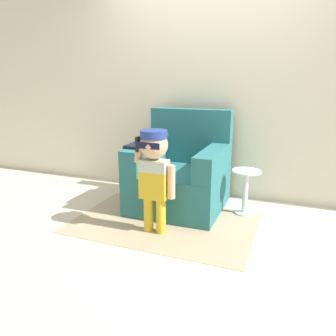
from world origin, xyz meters
TOP-DOWN VIEW (x-y plane):
  - ground_plane at (0.00, 0.00)m, footprint 10.00×10.00m
  - wall_back at (0.00, 0.59)m, footprint 10.00×0.05m
  - armchair at (-0.16, 0.06)m, footprint 0.94×0.93m
  - person_child at (-0.16, -0.65)m, footprint 0.38×0.29m
  - side_table at (0.53, 0.07)m, footprint 0.29×0.29m
  - rug at (-0.16, -0.44)m, footprint 1.71×1.14m

SIDE VIEW (x-z plane):
  - ground_plane at x=0.00m, z-range 0.00..0.00m
  - rug at x=-0.16m, z-range 0.00..0.01m
  - side_table at x=0.53m, z-range 0.05..0.51m
  - armchair at x=-0.16m, z-range -0.16..0.86m
  - person_child at x=-0.16m, z-range 0.16..1.09m
  - wall_back at x=0.00m, z-range 0.00..2.60m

